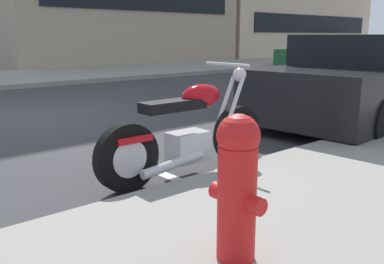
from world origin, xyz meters
TOP-DOWN VIEW (x-y plane):
  - ground_plane at (0.00, 0.00)m, footprint 260.00×260.00m
  - sidewalk_far_curb at (12.00, 6.84)m, footprint 120.00×5.00m
  - parking_stall_stripe at (0.00, -3.74)m, footprint 0.12×2.20m
  - parked_motorcycle at (0.21, -4.08)m, footprint 2.07×0.62m
  - parked_car_near_corner at (4.30, -3.80)m, footprint 4.72×2.16m
  - car_opposite_curb at (14.45, 3.49)m, footprint 4.69×2.00m
  - fire_hydrant at (-0.83, -5.71)m, footprint 0.24×0.36m

SIDE VIEW (x-z plane):
  - ground_plane at x=0.00m, z-range 0.00..0.00m
  - parking_stall_stripe at x=0.00m, z-range 0.00..0.01m
  - sidewalk_far_curb at x=12.00m, z-range 0.00..0.14m
  - parked_motorcycle at x=0.21m, z-range -0.13..0.98m
  - fire_hydrant at x=-0.83m, z-range 0.16..1.01m
  - car_opposite_curb at x=14.45m, z-range -0.04..1.36m
  - parked_car_near_corner at x=4.30m, z-range -0.03..1.38m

